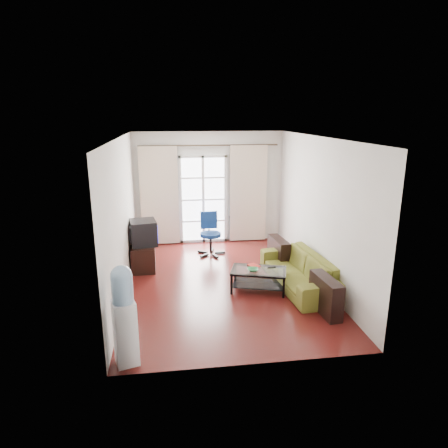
# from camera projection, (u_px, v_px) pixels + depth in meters

# --- Properties ---
(floor) EXTENTS (5.20, 5.20, 0.00)m
(floor) POSITION_uv_depth(u_px,v_px,m) (224.00, 282.00, 7.59)
(floor) COLOR #5C1A15
(floor) RESTS_ON ground
(ceiling) EXTENTS (5.20, 5.20, 0.00)m
(ceiling) POSITION_uv_depth(u_px,v_px,m) (224.00, 138.00, 6.87)
(ceiling) COLOR white
(ceiling) RESTS_ON wall_back
(wall_back) EXTENTS (3.60, 0.02, 2.70)m
(wall_back) POSITION_uv_depth(u_px,v_px,m) (209.00, 188.00, 9.71)
(wall_back) COLOR silver
(wall_back) RESTS_ON floor
(wall_front) EXTENTS (3.60, 0.02, 2.70)m
(wall_front) POSITION_uv_depth(u_px,v_px,m) (254.00, 266.00, 4.75)
(wall_front) COLOR silver
(wall_front) RESTS_ON floor
(wall_left) EXTENTS (0.02, 5.20, 2.70)m
(wall_left) POSITION_uv_depth(u_px,v_px,m) (122.00, 217.00, 6.99)
(wall_left) COLOR silver
(wall_left) RESTS_ON floor
(wall_right) EXTENTS (0.02, 5.20, 2.70)m
(wall_right) POSITION_uv_depth(u_px,v_px,m) (319.00, 210.00, 7.47)
(wall_right) COLOR silver
(wall_right) RESTS_ON floor
(french_door) EXTENTS (1.16, 0.06, 2.15)m
(french_door) POSITION_uv_depth(u_px,v_px,m) (203.00, 200.00, 9.71)
(french_door) COLOR white
(french_door) RESTS_ON wall_back
(curtain_rod) EXTENTS (3.30, 0.04, 0.04)m
(curtain_rod) POSITION_uv_depth(u_px,v_px,m) (209.00, 145.00, 9.34)
(curtain_rod) COLOR #4C3F2D
(curtain_rod) RESTS_ON wall_back
(curtain_left) EXTENTS (0.90, 0.07, 2.35)m
(curtain_left) POSITION_uv_depth(u_px,v_px,m) (159.00, 196.00, 9.48)
(curtain_left) COLOR beige
(curtain_left) RESTS_ON curtain_rod
(curtain_right) EXTENTS (0.90, 0.07, 2.35)m
(curtain_right) POSITION_uv_depth(u_px,v_px,m) (248.00, 194.00, 9.76)
(curtain_right) COLOR beige
(curtain_right) RESTS_ON curtain_rod
(radiator) EXTENTS (0.64, 0.12, 0.64)m
(radiator) POSITION_uv_depth(u_px,v_px,m) (242.00, 228.00, 10.00)
(radiator) COLOR gray
(radiator) RESTS_ON floor
(sofa) EXTENTS (2.23, 1.21, 0.60)m
(sofa) POSITION_uv_depth(u_px,v_px,m) (299.00, 271.00, 7.35)
(sofa) COLOR brown
(sofa) RESTS_ON floor
(coffee_table) EXTENTS (1.09, 0.82, 0.40)m
(coffee_table) POSITION_uv_depth(u_px,v_px,m) (259.00, 277.00, 7.19)
(coffee_table) COLOR silver
(coffee_table) RESTS_ON floor
(bowl) EXTENTS (0.24, 0.24, 0.05)m
(bowl) POSITION_uv_depth(u_px,v_px,m) (253.00, 270.00, 7.09)
(bowl) COLOR green
(bowl) RESTS_ON coffee_table
(book) EXTENTS (0.33, 0.34, 0.02)m
(book) POSITION_uv_depth(u_px,v_px,m) (250.00, 267.00, 7.28)
(book) COLOR #923411
(book) RESTS_ON coffee_table
(remote) EXTENTS (0.15, 0.06, 0.02)m
(remote) POSITION_uv_depth(u_px,v_px,m) (271.00, 267.00, 7.25)
(remote) COLOR black
(remote) RESTS_ON coffee_table
(tv_stand) EXTENTS (0.49, 0.72, 0.52)m
(tv_stand) POSITION_uv_depth(u_px,v_px,m) (144.00, 257.00, 8.18)
(tv_stand) COLOR black
(tv_stand) RESTS_ON floor
(crt_tv) EXTENTS (0.62, 0.62, 0.50)m
(crt_tv) POSITION_uv_depth(u_px,v_px,m) (142.00, 233.00, 8.08)
(crt_tv) COLOR black
(crt_tv) RESTS_ON tv_stand
(task_chair) EXTENTS (0.70, 0.70, 0.96)m
(task_chair) POSITION_uv_depth(u_px,v_px,m) (210.00, 242.00, 9.04)
(task_chair) COLOR black
(task_chair) RESTS_ON floor
(water_cooler) EXTENTS (0.34, 0.34, 1.34)m
(water_cooler) POSITION_uv_depth(u_px,v_px,m) (124.00, 314.00, 4.95)
(water_cooler) COLOR white
(water_cooler) RESTS_ON floor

